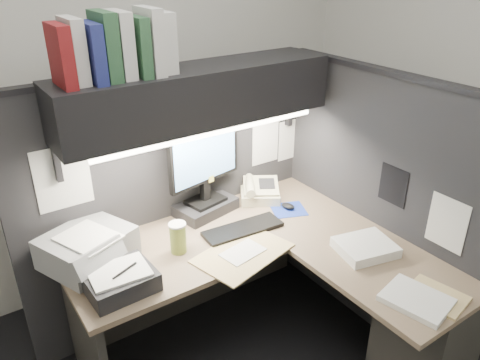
% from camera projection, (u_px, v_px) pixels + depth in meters
% --- Properties ---
extents(wall_back, '(3.50, 0.04, 2.70)m').
position_uv_depth(wall_back, '(125.00, 95.00, 3.05)').
color(wall_back, silver).
rests_on(wall_back, floor).
extents(partition_back, '(1.90, 0.06, 1.60)m').
position_uv_depth(partition_back, '(175.00, 202.00, 2.88)').
color(partition_back, black).
rests_on(partition_back, floor).
extents(partition_right, '(0.06, 1.50, 1.60)m').
position_uv_depth(partition_right, '(374.00, 208.00, 2.81)').
color(partition_right, black).
rests_on(partition_right, floor).
extents(desk, '(1.70, 1.53, 0.73)m').
position_uv_depth(desk, '(322.00, 307.00, 2.55)').
color(desk, '#7C624F').
rests_on(desk, floor).
extents(overhead_shelf, '(1.55, 0.34, 0.30)m').
position_uv_depth(overhead_shelf, '(198.00, 95.00, 2.49)').
color(overhead_shelf, black).
rests_on(overhead_shelf, partition_back).
extents(task_light_tube, '(1.32, 0.04, 0.04)m').
position_uv_depth(task_light_tube, '(213.00, 133.00, 2.46)').
color(task_light_tube, white).
rests_on(task_light_tube, overhead_shelf).
extents(monitor, '(0.51, 0.29, 0.55)m').
position_uv_depth(monitor, '(205.00, 181.00, 2.81)').
color(monitor, black).
rests_on(monitor, desk).
extents(keyboard, '(0.48, 0.19, 0.02)m').
position_uv_depth(keyboard, '(243.00, 229.00, 2.71)').
color(keyboard, black).
rests_on(keyboard, desk).
extents(mousepad, '(0.26, 0.25, 0.00)m').
position_uv_depth(mousepad, '(288.00, 210.00, 2.93)').
color(mousepad, '#1C349C').
rests_on(mousepad, desk).
extents(mouse, '(0.08, 0.10, 0.03)m').
position_uv_depth(mouse, '(288.00, 206.00, 2.93)').
color(mouse, black).
rests_on(mouse, mousepad).
extents(telephone, '(0.35, 0.35, 0.10)m').
position_uv_depth(telephone, '(260.00, 191.00, 3.06)').
color(telephone, beige).
rests_on(telephone, desk).
extents(coffee_cup, '(0.11, 0.11, 0.16)m').
position_uv_depth(coffee_cup, '(178.00, 238.00, 2.49)').
color(coffee_cup, '#B2B347').
rests_on(coffee_cup, desk).
extents(printer, '(0.51, 0.48, 0.17)m').
position_uv_depth(printer, '(88.00, 247.00, 2.41)').
color(printer, gray).
rests_on(printer, desk).
extents(notebook_stack, '(0.32, 0.27, 0.09)m').
position_uv_depth(notebook_stack, '(120.00, 281.00, 2.22)').
color(notebook_stack, black).
rests_on(notebook_stack, desk).
extents(open_folder, '(0.56, 0.44, 0.01)m').
position_uv_depth(open_folder, '(243.00, 253.00, 2.50)').
color(open_folder, tan).
rests_on(open_folder, desk).
extents(paper_stack_a, '(0.34, 0.31, 0.06)m').
position_uv_depth(paper_stack_a, '(365.00, 247.00, 2.51)').
color(paper_stack_a, white).
rests_on(paper_stack_a, desk).
extents(paper_stack_b, '(0.28, 0.33, 0.03)m').
position_uv_depth(paper_stack_b, '(416.00, 300.00, 2.15)').
color(paper_stack_b, white).
rests_on(paper_stack_b, desk).
extents(manila_stack, '(0.25, 0.29, 0.01)m').
position_uv_depth(manila_stack, '(436.00, 296.00, 2.18)').
color(manila_stack, tan).
rests_on(manila_stack, desk).
extents(binder_row, '(0.55, 0.26, 0.31)m').
position_uv_depth(binder_row, '(116.00, 47.00, 2.14)').
color(binder_row, maroon).
rests_on(binder_row, overhead_shelf).
extents(pinned_papers, '(1.76, 1.31, 0.51)m').
position_uv_depth(pinned_papers, '(262.00, 170.00, 2.70)').
color(pinned_papers, white).
rests_on(pinned_papers, partition_back).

